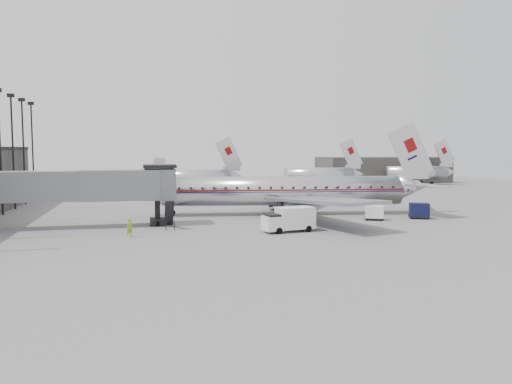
% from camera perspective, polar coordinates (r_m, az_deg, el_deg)
% --- Properties ---
extents(ground, '(160.00, 160.00, 0.00)m').
position_cam_1_polar(ground, '(51.30, -0.59, -4.04)').
color(ground, slate).
rests_on(ground, ground).
extents(hangar, '(30.00, 12.00, 6.00)m').
position_cam_1_polar(hangar, '(122.94, 14.26, 2.49)').
color(hangar, '#393634').
rests_on(hangar, ground).
extents(apron_line, '(60.00, 0.15, 0.01)m').
position_cam_1_polar(apron_line, '(57.75, 1.08, -3.02)').
color(apron_line, gold).
rests_on(apron_line, ground).
extents(jet_bridge, '(21.00, 6.20, 7.10)m').
position_cam_1_polar(jet_bridge, '(53.70, -19.12, 0.58)').
color(jet_bridge, slate).
rests_on(jet_bridge, ground).
extents(distant_aircraft_near, '(16.39, 3.20, 10.26)m').
position_cam_1_polar(distant_aircraft_near, '(92.12, -7.15, 1.65)').
color(distant_aircraft_near, silver).
rests_on(distant_aircraft_near, ground).
extents(distant_aircraft_mid, '(16.39, 3.20, 10.26)m').
position_cam_1_polar(distant_aircraft_mid, '(101.82, 7.36, 1.96)').
color(distant_aircraft_mid, silver).
rests_on(distant_aircraft_mid, ground).
extents(distant_aircraft_far, '(16.39, 3.20, 10.26)m').
position_cam_1_polar(distant_aircraft_far, '(115.73, 17.92, 2.12)').
color(distant_aircraft_far, silver).
rests_on(distant_aircraft_far, ground).
extents(airliner, '(36.04, 33.18, 11.44)m').
position_cam_1_polar(airliner, '(61.17, 3.83, 0.13)').
color(airliner, silver).
rests_on(airliner, ground).
extents(service_van, '(5.30, 2.81, 2.37)m').
position_cam_1_polar(service_van, '(48.48, 3.81, -3.10)').
color(service_van, white).
rests_on(service_van, ground).
extents(baggage_cart_navy, '(2.73, 2.45, 1.77)m').
position_cam_1_polar(baggage_cart_navy, '(60.49, 18.14, -2.01)').
color(baggage_cart_navy, black).
rests_on(baggage_cart_navy, ground).
extents(baggage_cart_white, '(2.52, 2.26, 1.63)m').
position_cam_1_polar(baggage_cart_white, '(57.84, 13.36, -2.28)').
color(baggage_cart_white, white).
rests_on(baggage_cart_white, ground).
extents(ramp_worker, '(0.77, 0.76, 1.79)m').
position_cam_1_polar(ramp_worker, '(46.96, -14.26, -3.94)').
color(ramp_worker, '#95BC16').
rests_on(ramp_worker, ground).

